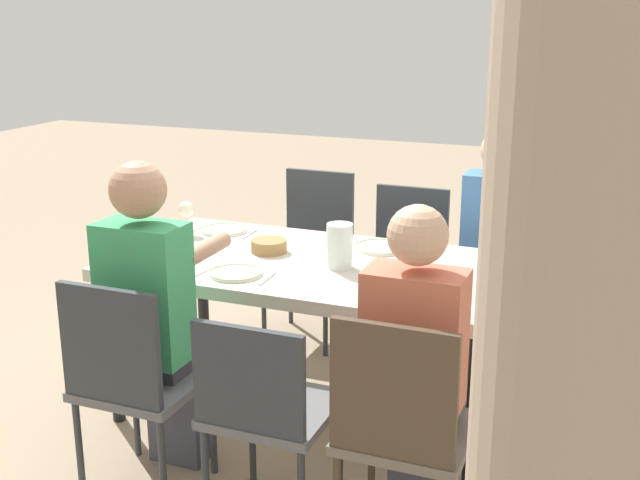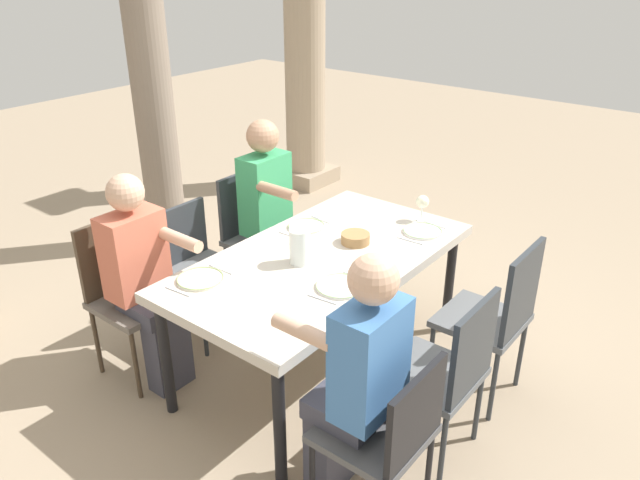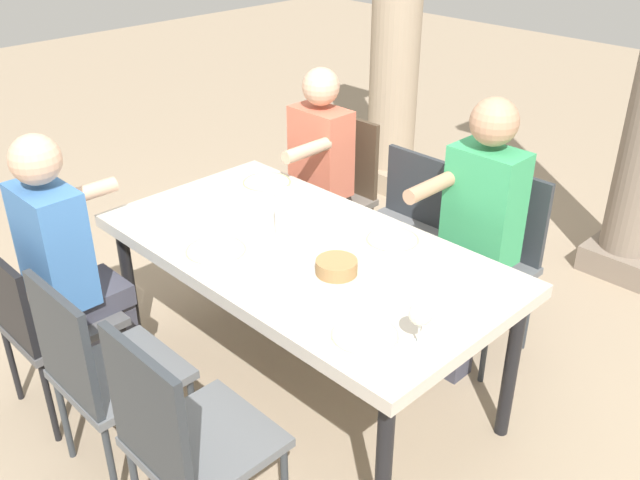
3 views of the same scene
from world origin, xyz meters
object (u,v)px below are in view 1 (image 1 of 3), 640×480
object	(u,v)px
diner_woman_green	(417,364)
plate_3	(224,230)
chair_mid_north	(265,406)
stone_column_near	(599,416)
chair_mid_south	(405,261)
chair_east_north	(131,375)
plate_0	(428,300)
plate_1	(381,247)
diner_guest_third	(155,313)
chair_west_south	(497,277)
water_pitcher	(340,248)
chair_west_north	(402,424)
diner_man_white	(494,249)
plate_2	(236,273)
dining_table	(314,274)
chair_east_south	(313,244)
bread_basket	(269,246)
wine_glass_3	(186,210)

from	to	relation	value
diner_woman_green	plate_3	xyz separation A→B (m)	(1.32, -1.02, 0.09)
chair_mid_north	stone_column_near	distance (m)	1.90
chair_mid_south	stone_column_near	distance (m)	3.39
chair_mid_south	chair_east_north	bearing A→B (deg)	72.88
plate_0	plate_1	world-z (taller)	same
diner_guest_third	chair_west_south	bearing A→B (deg)	-123.21
diner_woman_green	water_pitcher	distance (m)	0.89
chair_west_south	chair_mid_south	xyz separation A→B (m)	(0.51, -0.01, 0.03)
chair_west_north	chair_mid_north	world-z (taller)	chair_west_north
stone_column_near	chair_east_north	bearing A→B (deg)	-36.37
plate_3	diner_man_white	bearing A→B (deg)	-161.60
plate_2	plate_1	bearing A→B (deg)	-127.35
plate_2	diner_man_white	bearing A→B (deg)	-131.84
dining_table	chair_east_north	xyz separation A→B (m)	(0.38, 0.91, -0.17)
chair_mid_south	diner_woman_green	world-z (taller)	diner_woman_green
chair_west_north	plate_3	size ratio (longest dim) A/B	3.96
chair_east_south	diner_guest_third	distance (m)	1.66
chair_east_north	chair_east_south	distance (m)	1.83
dining_table	stone_column_near	bearing A→B (deg)	121.39
chair_mid_north	plate_1	xyz separation A→B (m)	(-0.05, -1.20, 0.27)
diner_guest_third	plate_2	world-z (taller)	diner_guest_third
chair_west_north	chair_east_south	size ratio (longest dim) A/B	0.98
water_pitcher	bread_basket	size ratio (longest dim) A/B	1.19
chair_mid_south	chair_east_south	size ratio (longest dim) A/B	0.95
chair_east_north	wine_glass_3	size ratio (longest dim) A/B	5.47
chair_mid_south	bread_basket	distance (m)	1.00
chair_mid_north	diner_guest_third	xyz separation A→B (m)	(0.56, -0.17, 0.21)
chair_west_north	diner_woman_green	world-z (taller)	diner_woman_green
dining_table	diner_guest_third	bearing A→B (deg)	62.47
chair_east_south	plate_3	bearing A→B (deg)	68.56
diner_man_white	water_pitcher	world-z (taller)	diner_man_white
chair_west_south	stone_column_near	distance (m)	3.25
plate_3	stone_column_near	bearing A→B (deg)	128.37
diner_guest_third	stone_column_near	distance (m)	2.31
diner_man_white	plate_2	bearing A→B (deg)	48.16
chair_west_south	chair_east_south	xyz separation A→B (m)	(1.07, -0.01, 0.06)
chair_west_north	bread_basket	bearing A→B (deg)	-45.68
chair_mid_south	plate_3	size ratio (longest dim) A/B	3.85
chair_east_south	plate_1	xyz separation A→B (m)	(-0.61, 0.62, 0.22)
chair_mid_south	stone_column_near	bearing A→B (deg)	110.39
chair_west_north	water_pitcher	xyz separation A→B (m)	(0.55, -0.87, 0.31)
diner_guest_third	wine_glass_3	distance (m)	1.02
stone_column_near	wine_glass_3	size ratio (longest dim) A/B	16.05
chair_west_south	plate_3	bearing A→B (deg)	24.85
dining_table	diner_woman_green	world-z (taller)	diner_woman_green
dining_table	diner_guest_third	world-z (taller)	diner_guest_third
chair_west_north	chair_east_south	distance (m)	2.12
plate_1	plate_3	xyz separation A→B (m)	(0.85, 0.00, 0.00)
plate_2	stone_column_near	bearing A→B (deg)	130.08
chair_west_south	water_pitcher	distance (m)	1.15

